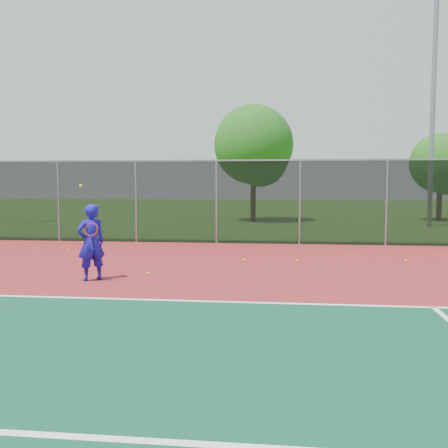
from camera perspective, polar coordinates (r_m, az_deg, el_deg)
The scene contains 12 objects.
ground at distance 6.38m, azimuth 12.72°, elevation -15.64°, with size 120.00×120.00×0.00m, color #2F601B.
court_apron at distance 8.28m, azimuth 11.19°, elevation -10.78°, with size 30.00×20.00×0.02m, color maroon.
fence_back at distance 17.98m, azimuth 8.66°, elevation 2.60°, with size 30.00×0.06×3.03m.
tennis_player at distance 11.57m, azimuth -14.95°, elevation -2.03°, with size 0.74×0.77×2.16m.
practice_ball_1 at distance 14.74m, azimuth 20.07°, elevation -3.98°, with size 0.07×0.07×0.07m, color #DBEC1B.
practice_ball_2 at distance 16.90m, azimuth -17.29°, elevation -2.82°, with size 0.07×0.07×0.07m, color #DBEC1B.
practice_ball_5 at distance 14.04m, azimuth 8.36°, elevation -4.16°, with size 0.07×0.07×0.07m, color #DBEC1B.
practice_ball_6 at distance 13.99m, azimuth 2.31°, elevation -4.15°, with size 0.07×0.07×0.07m, color #DBEC1B.
practice_ball_7 at distance 12.08m, azimuth -8.70°, elevation -5.61°, with size 0.07×0.07×0.07m, color #DBEC1B.
floodlight_n at distance 27.65m, azimuth 22.83°, elevation 13.86°, with size 0.90×0.40×12.01m.
tree_back_left at distance 28.78m, azimuth 3.57°, elevation 8.65°, with size 4.54×4.54×6.67m.
tree_back_mid at distance 31.62m, azimuth 23.71°, elevation 6.12°, with size 3.48×3.48×5.11m.
Camera 1 is at (-0.69, -5.95, 2.21)m, focal length 40.00 mm.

